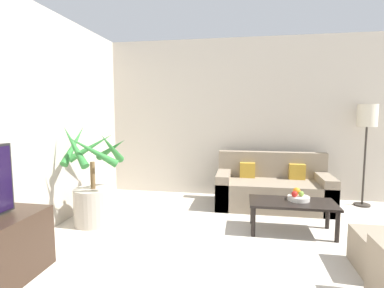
{
  "coord_description": "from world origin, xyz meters",
  "views": [
    {
      "loc": [
        -1.07,
        0.55,
        1.46
      ],
      "look_at": [
        -1.8,
        4.77,
        1.0
      ],
      "focal_mm": 28.0,
      "sensor_mm": 36.0,
      "label": 1
    }
  ],
  "objects_px": {
    "fruit_bowl": "(299,198)",
    "apple_green": "(301,194)",
    "apple_red": "(295,194)",
    "potted_palm": "(94,192)",
    "orange_fruit": "(297,191)",
    "coffee_table": "(292,206)",
    "floor_lamp": "(367,122)",
    "sofa_loveseat": "(272,189)"
  },
  "relations": [
    {
      "from": "sofa_loveseat",
      "to": "fruit_bowl",
      "type": "height_order",
      "value": "sofa_loveseat"
    },
    {
      "from": "apple_green",
      "to": "coffee_table",
      "type": "bearing_deg",
      "value": -149.4
    },
    {
      "from": "potted_palm",
      "to": "orange_fruit",
      "type": "xyz_separation_m",
      "value": [
        2.58,
        0.29,
        0.05
      ]
    },
    {
      "from": "sofa_loveseat",
      "to": "apple_green",
      "type": "bearing_deg",
      "value": -74.69
    },
    {
      "from": "fruit_bowl",
      "to": "apple_green",
      "type": "relative_size",
      "value": 4.07
    },
    {
      "from": "potted_palm",
      "to": "coffee_table",
      "type": "relative_size",
      "value": 1.29
    },
    {
      "from": "floor_lamp",
      "to": "apple_green",
      "type": "height_order",
      "value": "floor_lamp"
    },
    {
      "from": "coffee_table",
      "to": "apple_red",
      "type": "bearing_deg",
      "value": 43.09
    },
    {
      "from": "sofa_loveseat",
      "to": "floor_lamp",
      "type": "height_order",
      "value": "floor_lamp"
    },
    {
      "from": "fruit_bowl",
      "to": "apple_red",
      "type": "bearing_deg",
      "value": -143.39
    },
    {
      "from": "apple_red",
      "to": "apple_green",
      "type": "relative_size",
      "value": 1.14
    },
    {
      "from": "fruit_bowl",
      "to": "apple_green",
      "type": "bearing_deg",
      "value": -1.24
    },
    {
      "from": "floor_lamp",
      "to": "orange_fruit",
      "type": "height_order",
      "value": "floor_lamp"
    },
    {
      "from": "potted_palm",
      "to": "fruit_bowl",
      "type": "relative_size",
      "value": 5.01
    },
    {
      "from": "sofa_loveseat",
      "to": "potted_palm",
      "type": "bearing_deg",
      "value": -154.28
    },
    {
      "from": "floor_lamp",
      "to": "apple_green",
      "type": "distance_m",
      "value": 1.86
    },
    {
      "from": "apple_red",
      "to": "sofa_loveseat",
      "type": "bearing_deg",
      "value": 99.89
    },
    {
      "from": "apple_green",
      "to": "potted_palm",
      "type": "bearing_deg",
      "value": -175.41
    },
    {
      "from": "fruit_bowl",
      "to": "apple_red",
      "type": "relative_size",
      "value": 3.56
    },
    {
      "from": "coffee_table",
      "to": "orange_fruit",
      "type": "distance_m",
      "value": 0.22
    },
    {
      "from": "floor_lamp",
      "to": "orange_fruit",
      "type": "bearing_deg",
      "value": -136.27
    },
    {
      "from": "potted_palm",
      "to": "sofa_loveseat",
      "type": "distance_m",
      "value": 2.63
    },
    {
      "from": "floor_lamp",
      "to": "fruit_bowl",
      "type": "height_order",
      "value": "floor_lamp"
    },
    {
      "from": "floor_lamp",
      "to": "fruit_bowl",
      "type": "distance_m",
      "value": 1.91
    },
    {
      "from": "sofa_loveseat",
      "to": "floor_lamp",
      "type": "relative_size",
      "value": 1.08
    },
    {
      "from": "sofa_loveseat",
      "to": "floor_lamp",
      "type": "bearing_deg",
      "value": 11.37
    },
    {
      "from": "floor_lamp",
      "to": "fruit_bowl",
      "type": "bearing_deg",
      "value": -134.1
    },
    {
      "from": "coffee_table",
      "to": "apple_red",
      "type": "xyz_separation_m",
      "value": [
        0.03,
        0.02,
        0.14
      ]
    },
    {
      "from": "orange_fruit",
      "to": "apple_green",
      "type": "bearing_deg",
      "value": -62.05
    },
    {
      "from": "floor_lamp",
      "to": "fruit_bowl",
      "type": "relative_size",
      "value": 6.03
    },
    {
      "from": "coffee_table",
      "to": "orange_fruit",
      "type": "bearing_deg",
      "value": 63.8
    },
    {
      "from": "potted_palm",
      "to": "coffee_table",
      "type": "xyz_separation_m",
      "value": [
        2.51,
        0.14,
        -0.1
      ]
    },
    {
      "from": "floor_lamp",
      "to": "apple_red",
      "type": "height_order",
      "value": "floor_lamp"
    },
    {
      "from": "apple_red",
      "to": "potted_palm",
      "type": "bearing_deg",
      "value": -176.19
    },
    {
      "from": "coffee_table",
      "to": "orange_fruit",
      "type": "height_order",
      "value": "orange_fruit"
    },
    {
      "from": "floor_lamp",
      "to": "apple_red",
      "type": "bearing_deg",
      "value": -134.47
    },
    {
      "from": "sofa_loveseat",
      "to": "apple_red",
      "type": "xyz_separation_m",
      "value": [
        0.17,
        -0.97,
        0.2
      ]
    },
    {
      "from": "apple_red",
      "to": "apple_green",
      "type": "xyz_separation_m",
      "value": [
        0.09,
        0.04,
        -0.0
      ]
    },
    {
      "from": "potted_palm",
      "to": "fruit_bowl",
      "type": "bearing_deg",
      "value": 4.65
    },
    {
      "from": "floor_lamp",
      "to": "coffee_table",
      "type": "xyz_separation_m",
      "value": [
        -1.25,
        -1.27,
        -0.98
      ]
    },
    {
      "from": "potted_palm",
      "to": "orange_fruit",
      "type": "height_order",
      "value": "potted_palm"
    },
    {
      "from": "apple_green",
      "to": "orange_fruit",
      "type": "bearing_deg",
      "value": 117.95
    }
  ]
}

